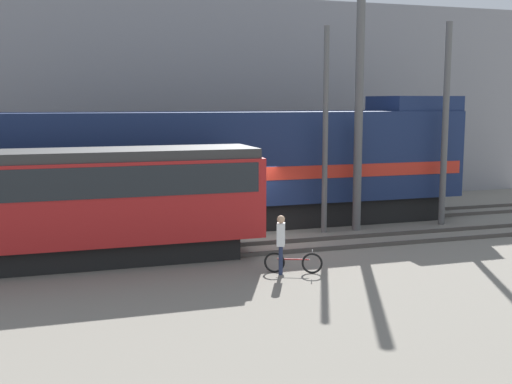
{
  "coord_description": "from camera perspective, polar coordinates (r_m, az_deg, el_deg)",
  "views": [
    {
      "loc": [
        -6.72,
        -21.05,
        4.9
      ],
      "look_at": [
        -0.07,
        -0.45,
        1.8
      ],
      "focal_mm": 45.0,
      "sensor_mm": 36.0,
      "label": 1
    }
  ],
  "objects": [
    {
      "name": "streetcar",
      "position": [
        19.82,
        -17.8,
        -0.73
      ],
      "size": [
        12.58,
        2.54,
        3.45
      ],
      "color": "black",
      "rests_on": "ground"
    },
    {
      "name": "track_far",
      "position": [
        25.11,
        -2.02,
        -2.94
      ],
      "size": [
        60.0,
        1.51,
        0.14
      ],
      "color": "#47423D",
      "rests_on": "ground"
    },
    {
      "name": "ground_plane",
      "position": [
        22.64,
        -0.17,
        -4.35
      ],
      "size": [
        120.0,
        120.0,
        0.0
      ],
      "primitive_type": "plane",
      "color": "slate"
    },
    {
      "name": "freight_locomotive",
      "position": [
        24.81,
        -1.77,
        2.27
      ],
      "size": [
        18.76,
        3.04,
        5.07
      ],
      "color": "black",
      "rests_on": "ground"
    },
    {
      "name": "bicycle",
      "position": [
        18.44,
        3.34,
        -6.28
      ],
      "size": [
        1.56,
        0.78,
        0.66
      ],
      "color": "black",
      "rests_on": "ground"
    },
    {
      "name": "person",
      "position": [
        18.16,
        2.22,
        -4.16
      ],
      "size": [
        0.35,
        0.42,
        1.7
      ],
      "color": "#232D4C",
      "rests_on": "ground"
    },
    {
      "name": "track_near",
      "position": [
        21.27,
        1.02,
        -4.97
      ],
      "size": [
        60.0,
        1.51,
        0.14
      ],
      "color": "#47423D",
      "rests_on": "ground"
    },
    {
      "name": "utility_pole_left",
      "position": [
        23.74,
        6.18,
        5.4
      ],
      "size": [
        0.2,
        0.2,
        7.56
      ],
      "color": "#595959",
      "rests_on": "ground"
    },
    {
      "name": "utility_pole_center",
      "position": [
        24.29,
        9.12,
        7.07
      ],
      "size": [
        0.32,
        0.32,
        8.97
      ],
      "color": "#595959",
      "rests_on": "ground"
    },
    {
      "name": "building_backdrop",
      "position": [
        33.13,
        -6.24,
        8.01
      ],
      "size": [
        35.78,
        6.0,
        9.7
      ],
      "color": "gray",
      "rests_on": "ground"
    },
    {
      "name": "utility_pole_right",
      "position": [
        26.22,
        16.47,
        5.73
      ],
      "size": [
        0.25,
        0.25,
        7.89
      ],
      "color": "#595959",
      "rests_on": "ground"
    }
  ]
}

